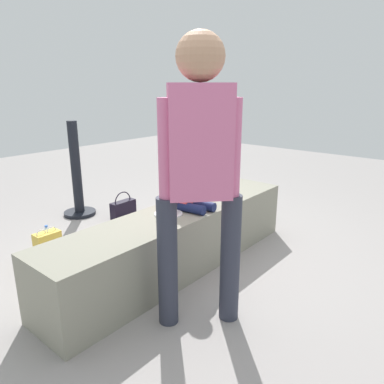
{
  "coord_description": "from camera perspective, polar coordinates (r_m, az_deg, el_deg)",
  "views": [
    {
      "loc": [
        -2.02,
        -1.84,
        1.46
      ],
      "look_at": [
        -0.17,
        -0.28,
        0.74
      ],
      "focal_mm": 33.94,
      "sensor_mm": 36.0,
      "label": 1
    }
  ],
  "objects": [
    {
      "name": "child_seated",
      "position": [
        2.9,
        -0.61,
        1.43
      ],
      "size": [
        0.28,
        0.33,
        0.48
      ],
      "color": "#161F4A",
      "rests_on": "concrete_ledge"
    },
    {
      "name": "adult_standing",
      "position": [
        2.07,
        1.23,
        4.96
      ],
      "size": [
        0.41,
        0.4,
        1.74
      ],
      "color": "#2D303F",
      "rests_on": "ground_plane"
    },
    {
      "name": "cake_plate",
      "position": [
        2.82,
        -3.74,
        -3.13
      ],
      "size": [
        0.22,
        0.22,
        0.07
      ],
      "color": "white",
      "rests_on": "concrete_ledge"
    },
    {
      "name": "water_bottle_near_gift",
      "position": [
        3.74,
        -21.8,
        -6.34
      ],
      "size": [
        0.06,
        0.06,
        0.19
      ],
      "color": "silver",
      "rests_on": "ground_plane"
    },
    {
      "name": "railing_post",
      "position": [
        4.35,
        -17.62,
        1.65
      ],
      "size": [
        0.36,
        0.36,
        1.09
      ],
      "color": "black",
      "rests_on": "ground_plane"
    },
    {
      "name": "gift_bag",
      "position": [
        3.27,
        -21.63,
        -8.32
      ],
      "size": [
        0.2,
        0.11,
        0.34
      ],
      "color": "gold",
      "rests_on": "ground_plane"
    },
    {
      "name": "concrete_ledge",
      "position": [
        2.99,
        -2.06,
        -7.47
      ],
      "size": [
        2.42,
        0.5,
        0.49
      ],
      "primitive_type": "cube",
      "color": "gray",
      "rests_on": "ground_plane"
    },
    {
      "name": "party_cup_red",
      "position": [
        4.26,
        -3.8,
        -2.75
      ],
      "size": [
        0.07,
        0.07,
        0.12
      ],
      "primitive_type": "cylinder",
      "color": "red",
      "rests_on": "ground_plane"
    },
    {
      "name": "ground_plane",
      "position": [
        3.1,
        -2.02,
        -11.65
      ],
      "size": [
        12.0,
        12.0,
        0.0
      ],
      "primitive_type": "plane",
      "color": "gray"
    },
    {
      "name": "handbag_black_leather",
      "position": [
        4.19,
        -10.75,
        -2.64
      ],
      "size": [
        0.3,
        0.1,
        0.31
      ],
      "color": "black",
      "rests_on": "ground_plane"
    }
  ]
}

